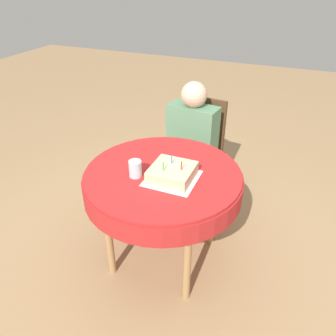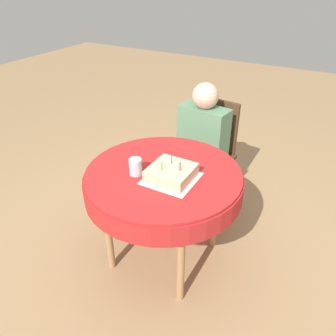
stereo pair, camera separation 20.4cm
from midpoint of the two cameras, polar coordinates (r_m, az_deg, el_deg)
ground_plane at (r=2.59m, az=1.65°, el=-14.96°), size 12.00×12.00×0.00m
dining_table at (r=2.15m, az=1.92°, el=-2.78°), size 1.04×1.04×0.75m
chair at (r=2.92m, az=8.74°, el=3.15°), size 0.52×0.52×0.92m
person at (r=2.76m, az=8.02°, el=5.64°), size 0.43×0.32×1.12m
napkin at (r=2.04m, az=3.44°, el=-1.91°), size 0.31×0.31×0.00m
birthday_cake at (r=2.02m, az=3.48°, el=-0.94°), size 0.26×0.26×0.14m
drinking_glass at (r=2.05m, az=-2.88°, el=0.15°), size 0.08×0.08×0.11m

